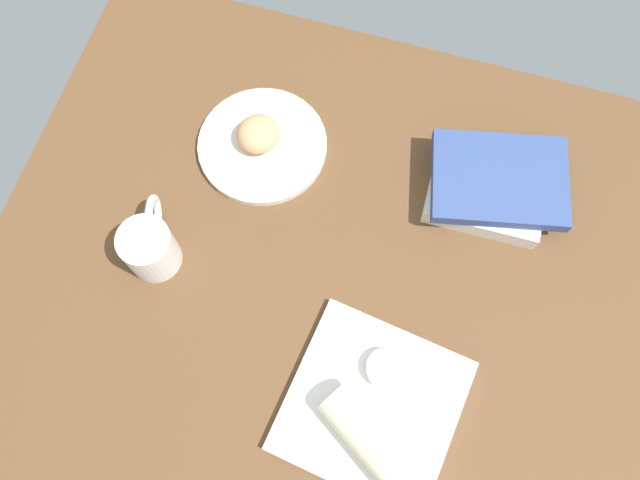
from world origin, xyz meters
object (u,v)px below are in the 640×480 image
Objects in this scene: square_plate at (372,406)px; scone_pastry at (258,134)px; breakfast_wrap at (364,433)px; coffee_mug at (150,246)px; book_stack at (492,187)px; sauce_cup at (385,368)px; round_plate at (263,146)px.

scone_pastry is at bearing -51.08° from square_plate.
scone_pastry is at bearing 68.71° from breakfast_wrap.
square_plate is 41.19cm from coffee_mug.
book_stack is at bearing -177.31° from scone_pastry.
square_plate is 4.19× the size of sauce_cup.
scone_pastry is at bearing 2.69° from book_stack.
sauce_cup is at bearing 29.35° from breakfast_wrap.
square_plate is 5.79cm from sauce_cup.
scone_pastry is 39.04cm from book_stack.
round_plate is at bearing -113.42° from coffee_mug.
sauce_cup is 0.43× the size of breakfast_wrap.
scone_pastry is 50.12cm from breakfast_wrap.
coffee_mug is at bearing 27.71° from book_stack.
book_stack is (-9.56, -38.28, 2.29)cm from square_plate.
book_stack is 54.83cm from coffee_mug.
coffee_mug is at bearing -18.17° from square_plate.
square_plate is 39.52cm from book_stack.
book_stack is at bearing -152.29° from coffee_mug.
square_plate is 1.88× the size of coffee_mug.
book_stack is at bearing -176.77° from round_plate.
round_plate is at bearing -51.36° from square_plate.
coffee_mug is (10.10, 23.32, 3.93)cm from round_plate.
sauce_cup is at bearing 133.83° from scone_pastry.
breakfast_wrap is (-29.14, 40.78, 0.67)cm from scone_pastry.
breakfast_wrap is 1.06× the size of coffee_mug.
book_stack is 1.89× the size of coffee_mug.
book_stack reaches higher than sauce_cup.
square_plate is 1.00× the size of book_stack.
scone_pastry is at bearing -111.96° from coffee_mug.
breakfast_wrap reaches higher than round_plate.
scone_pastry is 1.24× the size of sauce_cup.
book_stack reaches higher than round_plate.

